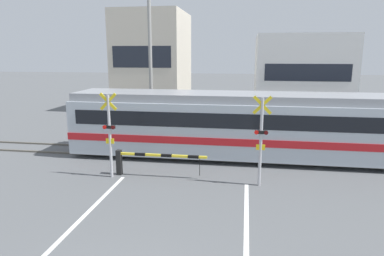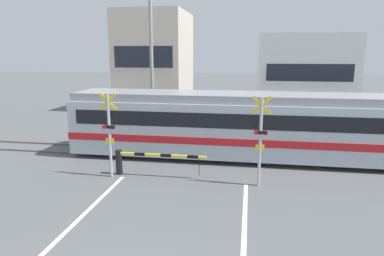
{
  "view_description": "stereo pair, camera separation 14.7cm",
  "coord_description": "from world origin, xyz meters",
  "px_view_note": "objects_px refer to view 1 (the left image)",
  "views": [
    {
      "loc": [
        2.27,
        -4.47,
        4.77
      ],
      "look_at": [
        0.0,
        9.9,
        1.6
      ],
      "focal_mm": 32.0,
      "sensor_mm": 36.0,
      "label": 1
    },
    {
      "loc": [
        2.41,
        -4.45,
        4.77
      ],
      "look_at": [
        0.0,
        9.9,
        1.6
      ],
      "focal_mm": 32.0,
      "sensor_mm": 36.0,
      "label": 2
    }
  ],
  "objects_px": {
    "crossing_signal_right": "(261,137)",
    "commuter_train": "(312,126)",
    "crossing_barrier_near": "(142,159)",
    "crossing_barrier_far": "(234,130)",
    "pedestrian": "(213,115)",
    "crossing_signal_left": "(110,131)"
  },
  "relations": [
    {
      "from": "crossing_signal_left",
      "to": "crossing_signal_right",
      "type": "xyz_separation_m",
      "value": [
        5.72,
        0.0,
        0.0
      ]
    },
    {
      "from": "commuter_train",
      "to": "pedestrian",
      "type": "relative_size",
      "value": 14.07
    },
    {
      "from": "crossing_barrier_near",
      "to": "crossing_barrier_far",
      "type": "xyz_separation_m",
      "value": [
        3.43,
        5.81,
        0.0
      ]
    },
    {
      "from": "crossing_signal_left",
      "to": "pedestrian",
      "type": "bearing_deg",
      "value": 71.95
    },
    {
      "from": "crossing_barrier_near",
      "to": "pedestrian",
      "type": "xyz_separation_m",
      "value": [
        1.93,
        9.12,
        0.19
      ]
    },
    {
      "from": "pedestrian",
      "to": "crossing_signal_left",
      "type": "bearing_deg",
      "value": -108.05
    },
    {
      "from": "crossing_signal_right",
      "to": "commuter_train",
      "type": "bearing_deg",
      "value": 55.23
    },
    {
      "from": "crossing_signal_left",
      "to": "crossing_signal_right",
      "type": "relative_size",
      "value": 1.0
    },
    {
      "from": "crossing_barrier_far",
      "to": "pedestrian",
      "type": "distance_m",
      "value": 3.64
    },
    {
      "from": "crossing_signal_right",
      "to": "crossing_barrier_far",
      "type": "bearing_deg",
      "value": 100.58
    },
    {
      "from": "crossing_barrier_far",
      "to": "crossing_signal_left",
      "type": "distance_m",
      "value": 7.73
    },
    {
      "from": "crossing_barrier_near",
      "to": "crossing_barrier_far",
      "type": "distance_m",
      "value": 6.75
    },
    {
      "from": "commuter_train",
      "to": "pedestrian",
      "type": "distance_m",
      "value": 7.87
    },
    {
      "from": "crossing_barrier_near",
      "to": "crossing_signal_left",
      "type": "distance_m",
      "value": 1.65
    },
    {
      "from": "commuter_train",
      "to": "crossing_barrier_near",
      "type": "height_order",
      "value": "commuter_train"
    },
    {
      "from": "commuter_train",
      "to": "crossing_barrier_far",
      "type": "relative_size",
      "value": 6.02
    },
    {
      "from": "crossing_barrier_near",
      "to": "pedestrian",
      "type": "distance_m",
      "value": 9.33
    },
    {
      "from": "commuter_train",
      "to": "crossing_barrier_near",
      "type": "relative_size",
      "value": 6.02
    },
    {
      "from": "crossing_barrier_near",
      "to": "pedestrian",
      "type": "bearing_deg",
      "value": 78.04
    },
    {
      "from": "crossing_barrier_far",
      "to": "crossing_signal_right",
      "type": "bearing_deg",
      "value": -79.42
    },
    {
      "from": "commuter_train",
      "to": "crossing_signal_right",
      "type": "xyz_separation_m",
      "value": [
        -2.36,
        -3.41,
        0.22
      ]
    },
    {
      "from": "commuter_train",
      "to": "crossing_signal_right",
      "type": "distance_m",
      "value": 4.15
    }
  ]
}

